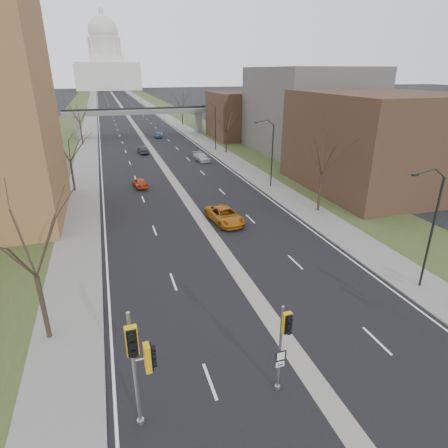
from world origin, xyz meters
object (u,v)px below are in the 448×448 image
signal_pole_median (284,337)px  car_right_near (225,215)px  car_left_near (140,183)px  signal_pole_left (139,357)px  car_left_far (143,150)px  car_right_mid (201,157)px  car_right_far (158,135)px

signal_pole_median → car_right_near: bearing=79.3°
car_left_near → signal_pole_left: bearing=78.5°
signal_pole_left → signal_pole_median: (6.37, -0.11, -0.50)m
signal_pole_median → car_left_near: (-2.82, 36.91, -2.69)m
signal_pole_left → car_left_far: signal_pole_left is taller
car_right_mid → car_right_near: bearing=-106.9°
car_right_mid → signal_pole_median: bearing=-107.4°
car_right_near → signal_pole_left: bearing=-122.8°
car_left_far → car_right_far: car_left_far is taller
car_right_far → signal_pole_median: bearing=-89.0°
car_left_near → car_left_far: 22.15m
car_right_mid → car_right_far: (-3.48, 26.14, -0.06)m
car_right_far → car_left_far: bearing=-102.8°
car_left_near → car_right_mid: 17.15m
car_left_near → car_left_far: (2.79, 21.98, 0.02)m
car_right_near → car_right_far: 53.96m
signal_pole_left → car_left_far: bearing=81.9°
car_left_near → car_right_near: (6.96, -15.23, 0.13)m
signal_pole_left → car_right_far: size_ratio=1.63×
signal_pole_left → car_left_near: size_ratio=1.55×
car_left_near → car_right_near: 16.75m
signal_pole_median → car_right_mid: (8.83, 49.49, -2.67)m
car_right_mid → car_right_far: size_ratio=1.29×
car_left_near → car_right_far: (8.18, 38.71, -0.03)m
signal_pole_median → car_left_far: bearing=90.1°
car_left_far → car_right_mid: 12.92m
car_right_mid → car_right_far: car_right_mid is taller
signal_pole_median → car_left_far: signal_pole_median is taller
signal_pole_left → car_right_far: bearing=79.3°
signal_pole_left → car_left_near: 37.11m
signal_pole_left → car_left_near: signal_pole_left is taller
signal_pole_median → car_right_far: (5.35, 75.63, -2.73)m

